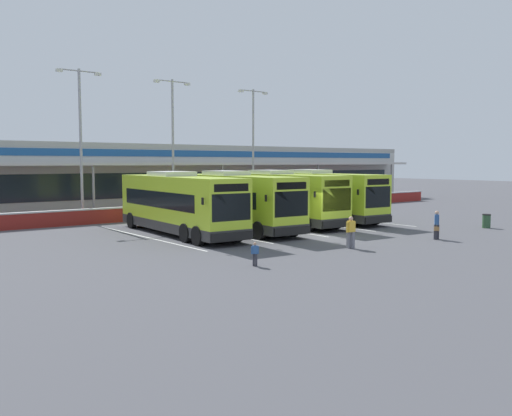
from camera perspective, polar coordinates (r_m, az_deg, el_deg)
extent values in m
plane|color=#4C4C51|center=(32.53, 6.94, -2.92)|extent=(200.00, 200.00, 0.00)
cube|color=#B7B7B2|center=(54.76, -13.49, 2.99)|extent=(70.00, 10.00, 5.50)
cube|color=#19232D|center=(50.26, -11.08, 2.37)|extent=(66.00, 0.08, 2.20)
cube|color=navy|center=(50.22, -11.13, 5.62)|extent=(68.00, 0.08, 0.60)
cube|color=beige|center=(48.91, -10.33, 4.54)|extent=(67.00, 3.00, 0.24)
cube|color=gray|center=(54.76, -13.55, 6.13)|extent=(70.00, 10.00, 0.50)
cylinder|color=#999999|center=(45.28, -16.53, 1.75)|extent=(0.20, 0.20, 4.20)
cylinder|color=#999999|center=(51.15, -3.50, 2.27)|extent=(0.20, 0.20, 4.20)
cylinder|color=#999999|center=(59.09, 6.45, 2.58)|extent=(0.20, 0.20, 4.20)
cylinder|color=#999999|center=(68.36, 13.88, 2.77)|extent=(0.20, 0.20, 4.20)
cube|color=maroon|center=(43.86, -6.59, -0.27)|extent=(60.00, 0.36, 1.00)
cube|color=#B2B2B2|center=(43.82, -6.60, 0.45)|extent=(60.00, 0.40, 0.10)
cube|color=#B7DB2D|center=(33.14, -8.00, 0.53)|extent=(3.37, 12.15, 3.19)
cube|color=#333333|center=(33.26, -7.97, -1.73)|extent=(3.40, 12.17, 0.56)
cube|color=black|center=(33.48, -8.31, 0.98)|extent=(3.24, 9.76, 0.96)
cube|color=black|center=(27.93, -2.61, 0.08)|extent=(2.31, 0.26, 1.40)
cube|color=black|center=(27.86, -2.60, 2.12)|extent=(2.05, 0.22, 0.40)
cube|color=silver|center=(33.96, -8.78, 3.55)|extent=(2.24, 2.94, 0.28)
cube|color=black|center=(28.00, -2.48, -3.00)|extent=(2.46, 0.33, 0.44)
cube|color=black|center=(28.98, -0.52, 0.95)|extent=(0.09, 0.13, 0.36)
cube|color=black|center=(27.48, -5.58, 0.71)|extent=(0.09, 0.13, 0.36)
cylinder|color=black|center=(37.91, -9.43, -1.06)|extent=(0.39, 1.06, 1.04)
cylinder|color=black|center=(36.98, -12.79, -1.26)|extent=(0.39, 1.06, 1.04)
cylinder|color=black|center=(31.04, -3.37, -2.29)|extent=(0.39, 1.06, 1.04)
cylinder|color=black|center=(29.90, -7.32, -2.60)|extent=(0.39, 1.06, 1.04)
cylinder|color=black|center=(29.86, -2.00, -2.57)|extent=(0.39, 1.06, 1.04)
cylinder|color=black|center=(28.67, -6.05, -2.90)|extent=(0.39, 1.06, 1.04)
cube|color=#B7DB2D|center=(35.11, -2.30, 0.81)|extent=(3.37, 12.15, 3.19)
cube|color=#333333|center=(35.23, -2.29, -1.33)|extent=(3.40, 12.17, 0.56)
cube|color=black|center=(35.44, -2.64, 1.24)|extent=(3.24, 9.76, 0.96)
cube|color=black|center=(30.23, 3.67, 0.43)|extent=(2.31, 0.26, 1.40)
cube|color=black|center=(30.16, 3.69, 2.32)|extent=(2.05, 0.22, 0.40)
cube|color=silver|center=(35.89, -3.15, 3.66)|extent=(2.24, 2.94, 0.28)
cube|color=black|center=(30.29, 3.79, -2.41)|extent=(2.46, 0.33, 0.44)
cube|color=black|center=(31.38, 5.38, 1.22)|extent=(0.09, 0.13, 0.36)
cube|color=black|center=(29.62, 1.04, 1.03)|extent=(0.09, 0.13, 0.36)
cylinder|color=black|center=(39.78, -4.33, -0.74)|extent=(0.39, 1.06, 1.04)
cylinder|color=black|center=(38.65, -7.40, -0.93)|extent=(0.39, 1.06, 1.04)
cylinder|color=black|center=(33.27, 2.38, -1.81)|extent=(0.39, 1.06, 1.04)
cylinder|color=black|center=(31.92, -1.07, -2.09)|extent=(0.39, 1.06, 1.04)
cylinder|color=black|center=(32.17, 3.86, -2.05)|extent=(0.39, 1.06, 1.04)
cylinder|color=black|center=(30.76, 0.35, -2.35)|extent=(0.39, 1.06, 1.04)
cube|color=#B7DB2D|center=(38.61, 2.39, 1.17)|extent=(3.37, 12.15, 3.19)
cube|color=#333333|center=(38.71, 2.38, -0.77)|extent=(3.40, 12.17, 0.56)
cube|color=black|center=(38.92, 2.04, 1.56)|extent=(3.24, 9.76, 0.96)
cube|color=black|center=(34.02, 8.37, 0.87)|extent=(2.31, 0.26, 1.40)
cube|color=black|center=(33.96, 8.41, 2.56)|extent=(2.05, 0.22, 0.40)
cube|color=silver|center=(39.35, 1.53, 3.76)|extent=(2.24, 2.94, 0.28)
cube|color=black|center=(34.07, 8.47, -1.65)|extent=(2.46, 0.33, 0.44)
cube|color=black|center=(35.25, 9.74, 1.56)|extent=(0.09, 0.13, 0.36)
cube|color=black|center=(33.30, 6.13, 1.42)|extent=(0.09, 0.13, 0.36)
cylinder|color=black|center=(43.14, 0.02, -0.29)|extent=(0.39, 1.06, 1.04)
cylinder|color=black|center=(41.85, -2.69, -0.46)|extent=(0.39, 1.06, 1.04)
cylinder|color=black|center=(36.98, 6.83, -1.18)|extent=(0.39, 1.06, 1.04)
cylinder|color=black|center=(35.47, 3.91, -1.41)|extent=(0.39, 1.06, 1.04)
cylinder|color=black|center=(35.95, 8.29, -1.37)|extent=(0.39, 1.06, 1.04)
cylinder|color=black|center=(34.39, 5.35, -1.61)|extent=(0.39, 1.06, 1.04)
cube|color=#B7DB2D|center=(41.32, 6.51, 1.38)|extent=(3.37, 12.15, 3.19)
cube|color=#333333|center=(41.42, 6.49, -0.44)|extent=(3.40, 12.17, 0.56)
cube|color=black|center=(41.61, 6.15, 1.74)|extent=(3.24, 9.76, 0.96)
cube|color=black|center=(37.01, 12.52, 1.12)|extent=(2.31, 0.26, 1.40)
cube|color=black|center=(36.96, 12.56, 2.67)|extent=(2.05, 0.22, 0.40)
cube|color=silver|center=(42.02, 5.64, 3.81)|extent=(2.24, 2.94, 0.28)
cube|color=black|center=(37.06, 12.61, -1.20)|extent=(2.46, 0.33, 0.44)
cube|color=black|center=(38.30, 13.65, 1.75)|extent=(0.09, 0.13, 0.36)
cube|color=black|center=(36.20, 10.55, 1.63)|extent=(0.09, 0.13, 0.36)
cylinder|color=black|center=(45.73, 3.87, -0.02)|extent=(0.39, 1.06, 1.04)
cylinder|color=black|center=(44.30, 1.43, -0.16)|extent=(0.39, 1.06, 1.04)
cylinder|color=black|center=(39.90, 10.79, -0.79)|extent=(0.39, 1.06, 1.04)
cylinder|color=black|center=(38.25, 8.25, -1.00)|extent=(0.39, 1.06, 1.04)
cylinder|color=black|center=(38.93, 12.24, -0.96)|extent=(0.39, 1.06, 1.04)
cylinder|color=black|center=(37.24, 9.71, -1.17)|extent=(0.39, 1.06, 1.04)
cube|color=silver|center=(32.46, -11.36, -2.99)|extent=(0.14, 13.00, 0.01)
cube|color=silver|center=(34.54, -5.13, -2.45)|extent=(0.14, 13.00, 0.01)
cube|color=silver|center=(36.98, 0.34, -1.95)|extent=(0.14, 13.00, 0.01)
cube|color=silver|center=(39.71, 5.09, -1.50)|extent=(0.14, 13.00, 0.01)
cube|color=silver|center=(42.68, 9.20, -1.11)|extent=(0.14, 13.00, 0.01)
cube|color=#33333D|center=(32.44, 18.15, -2.39)|extent=(0.22, 0.23, 0.84)
cube|color=#33333D|center=(32.61, 18.34, -2.36)|extent=(0.22, 0.23, 0.84)
cube|color=#2D5693|center=(32.45, 18.28, -1.15)|extent=(0.40, 0.39, 0.56)
cube|color=#2D5693|center=(32.24, 18.32, -1.24)|extent=(0.13, 0.13, 0.54)
cube|color=#2D5693|center=(32.67, 18.24, -1.16)|extent=(0.13, 0.13, 0.54)
sphere|color=tan|center=(32.42, 18.30, -0.47)|extent=(0.22, 0.22, 0.22)
cube|color=olive|center=(32.22, 18.27, -2.07)|extent=(0.27, 0.29, 0.22)
cylinder|color=olive|center=(32.20, 18.28, -1.75)|extent=(0.02, 0.02, 0.16)
cube|color=#33333D|center=(23.07, -0.24, -5.40)|extent=(0.13, 0.14, 0.52)
cube|color=#33333D|center=(23.01, 0.02, -5.43)|extent=(0.13, 0.14, 0.52)
cube|color=#2D5693|center=(22.96, -0.11, -4.35)|extent=(0.25, 0.23, 0.35)
cube|color=#2D5693|center=(22.96, -0.45, -4.40)|extent=(0.08, 0.08, 0.33)
cube|color=#2D5693|center=(22.98, 0.23, -4.39)|extent=(0.08, 0.08, 0.33)
sphere|color=tan|center=(22.93, -0.11, -3.75)|extent=(0.14, 0.14, 0.14)
cube|color=slate|center=(28.08, 9.61, -3.31)|extent=(0.16, 0.20, 0.84)
cube|color=slate|center=(28.09, 10.02, -3.31)|extent=(0.16, 0.20, 0.84)
cube|color=gold|center=(27.99, 9.83, -1.89)|extent=(0.37, 0.27, 0.56)
cube|color=gold|center=(27.86, 9.48, -1.98)|extent=(0.10, 0.11, 0.54)
cube|color=gold|center=(28.13, 10.18, -1.92)|extent=(0.10, 0.11, 0.54)
sphere|color=tan|center=(27.95, 9.84, -1.10)|extent=(0.22, 0.22, 0.22)
cylinder|color=#9E9EA3|center=(41.79, -17.74, 6.15)|extent=(0.20, 0.20, 11.00)
cylinder|color=#9E9EA3|center=(42.28, -17.93, 13.41)|extent=(2.80, 0.10, 0.10)
cube|color=silver|center=(41.80, -19.78, 13.33)|extent=(0.44, 0.28, 0.20)
cube|color=silver|center=(42.77, -16.12, 13.22)|extent=(0.44, 0.28, 0.20)
cylinder|color=#9E9EA3|center=(45.41, -8.63, 6.20)|extent=(0.20, 0.20, 11.00)
cylinder|color=#9E9EA3|center=(45.86, -8.71, 12.89)|extent=(2.80, 0.10, 0.10)
cube|color=silver|center=(45.18, -10.30, 12.87)|extent=(0.44, 0.28, 0.20)
cube|color=silver|center=(46.55, -7.17, 12.66)|extent=(0.44, 0.28, 0.20)
cylinder|color=#9E9EA3|center=(50.96, -0.29, 6.09)|extent=(0.20, 0.20, 11.00)
cylinder|color=#9E9EA3|center=(51.36, -0.30, 12.07)|extent=(2.80, 0.10, 0.10)
cube|color=silver|center=(50.51, -1.58, 12.07)|extent=(0.44, 0.28, 0.20)
cube|color=silver|center=(52.21, 0.94, 11.84)|extent=(0.44, 0.28, 0.20)
cylinder|color=#2D5133|center=(39.30, 22.83, -1.31)|extent=(0.52, 0.52, 0.85)
cylinder|color=black|center=(39.26, 22.85, -0.63)|extent=(0.54, 0.54, 0.08)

